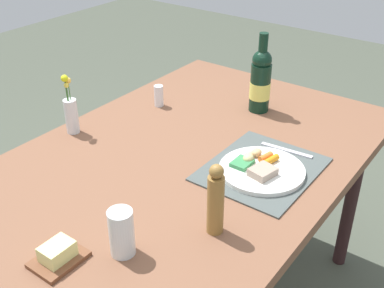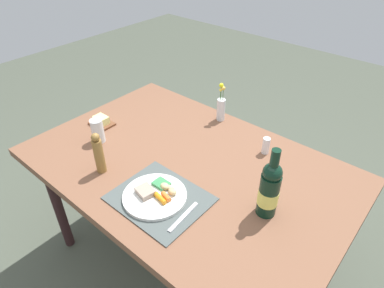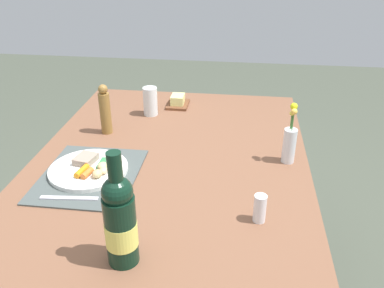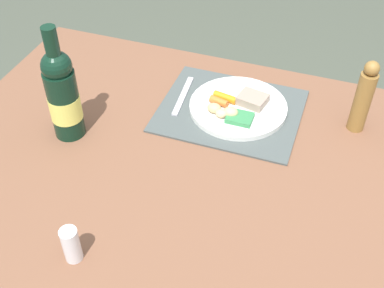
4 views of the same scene
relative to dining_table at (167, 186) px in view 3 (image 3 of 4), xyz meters
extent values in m
cube|color=brown|center=(0.00, 0.00, 0.05)|extent=(1.55, 1.02, 0.04)
cylinder|color=#301C1C|center=(-0.67, -0.40, -0.34)|extent=(0.06, 0.06, 0.73)
cylinder|color=#301C1C|center=(-0.67, 0.40, -0.34)|extent=(0.06, 0.06, 0.73)
cube|color=#47504E|center=(0.07, -0.25, 0.07)|extent=(0.39, 0.33, 0.01)
cylinder|color=white|center=(0.05, -0.27, 0.08)|extent=(0.27, 0.27, 0.01)
cube|color=gray|center=(0.02, -0.29, 0.10)|extent=(0.09, 0.08, 0.02)
cylinder|color=orange|center=(0.09, -0.27, 0.10)|extent=(0.07, 0.03, 0.02)
cylinder|color=orange|center=(0.10, -0.25, 0.10)|extent=(0.06, 0.03, 0.02)
ellipsoid|color=#C5BE7D|center=(0.06, -0.21, 0.10)|extent=(0.04, 0.03, 0.03)
ellipsoid|color=#D9B483|center=(0.08, -0.20, 0.10)|extent=(0.03, 0.03, 0.02)
ellipsoid|color=tan|center=(0.11, -0.21, 0.10)|extent=(0.04, 0.03, 0.03)
cube|color=#35824B|center=(0.03, -0.20, 0.10)|extent=(0.07, 0.06, 0.01)
cube|color=silver|center=(0.22, -0.27, 0.08)|extent=(0.03, 0.18, 0.00)
cylinder|color=black|center=(0.45, -0.03, 0.17)|extent=(0.08, 0.08, 0.19)
sphere|color=black|center=(0.45, -0.03, 0.28)|extent=(0.08, 0.08, 0.08)
cylinder|color=black|center=(0.45, -0.03, 0.34)|extent=(0.04, 0.04, 0.10)
cylinder|color=#E7E465|center=(0.45, -0.03, 0.16)|extent=(0.08, 0.08, 0.07)
cylinder|color=olive|center=(-0.27, -0.30, 0.16)|extent=(0.05, 0.05, 0.17)
sphere|color=olive|center=(-0.27, -0.30, 0.26)|extent=(0.04, 0.04, 0.04)
cylinder|color=white|center=(0.25, 0.32, 0.11)|extent=(0.04, 0.04, 0.09)
cube|color=brown|center=(-0.59, -0.05, 0.08)|extent=(0.13, 0.10, 0.01)
cube|color=#E4E58A|center=(-0.59, -0.05, 0.10)|extent=(0.08, 0.06, 0.04)
cylinder|color=silver|center=(-0.47, -0.16, 0.13)|extent=(0.06, 0.06, 0.13)
cylinder|color=#B1E0CF|center=(-0.47, -0.16, 0.11)|extent=(0.06, 0.06, 0.07)
cylinder|color=silver|center=(-0.12, 0.43, 0.13)|extent=(0.05, 0.05, 0.13)
cylinder|color=#3F7233|center=(-0.12, 0.43, 0.18)|extent=(0.00, 0.00, 0.22)
sphere|color=yellow|center=(-0.12, 0.43, 0.28)|extent=(0.03, 0.03, 0.03)
cylinder|color=#3F7233|center=(-0.12, 0.43, 0.16)|extent=(0.00, 0.00, 0.19)
sphere|color=#E6D148|center=(-0.12, 0.43, 0.26)|extent=(0.02, 0.02, 0.02)
cylinder|color=#3F7233|center=(-0.11, 0.43, 0.17)|extent=(0.00, 0.00, 0.20)
sphere|color=#F9C54C|center=(-0.11, 0.43, 0.27)|extent=(0.02, 0.02, 0.02)
camera|label=1|loc=(-1.12, -0.85, 0.93)|focal=45.12mm
camera|label=2|loc=(0.84, -0.94, 1.10)|focal=31.26mm
camera|label=3|loc=(1.22, 0.25, 0.83)|focal=38.21mm
camera|label=4|loc=(-0.19, 0.81, 0.95)|focal=46.45mm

